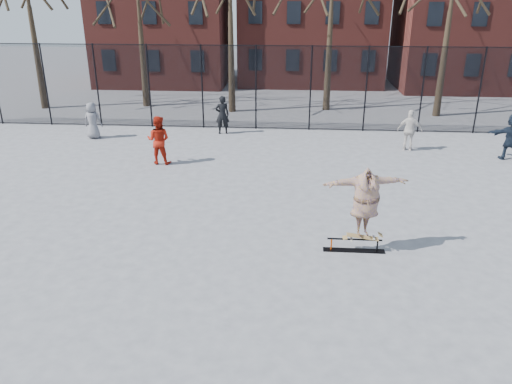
# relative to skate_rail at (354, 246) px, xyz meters

# --- Properties ---
(ground) EXTENTS (100.00, 100.00, 0.00)m
(ground) POSITION_rel_skate_rail_xyz_m (-2.12, -0.80, -0.14)
(ground) COLOR slate
(skate_rail) EXTENTS (1.60, 0.24, 0.35)m
(skate_rail) POSITION_rel_skate_rail_xyz_m (0.00, 0.00, 0.00)
(skate_rail) COLOR black
(skate_rail) RESTS_ON ground
(skateboard) EXTENTS (0.88, 0.21, 0.11)m
(skateboard) POSITION_rel_skate_rail_xyz_m (0.19, -0.00, 0.27)
(skateboard) COLOR olive
(skateboard) RESTS_ON skate_rail
(skater) EXTENTS (2.31, 1.11, 1.81)m
(skater) POSITION_rel_skate_rail_xyz_m (0.19, -0.00, 1.22)
(skater) COLOR #463990
(skater) RESTS_ON skateboard
(bystander_grey) EXTENTS (0.83, 0.56, 1.66)m
(bystander_grey) POSITION_rel_skate_rail_xyz_m (-10.81, 9.93, 0.69)
(bystander_grey) COLOR slate
(bystander_grey) RESTS_ON ground
(bystander_black) EXTENTS (0.74, 0.57, 1.80)m
(bystander_black) POSITION_rel_skate_rail_xyz_m (-5.03, 11.20, 0.76)
(bystander_black) COLOR black
(bystander_black) RESTS_ON ground
(bystander_red) EXTENTS (0.97, 0.78, 1.89)m
(bystander_red) POSITION_rel_skate_rail_xyz_m (-6.87, 6.63, 0.81)
(bystander_red) COLOR #A81D0E
(bystander_red) RESTS_ON ground
(bystander_white) EXTENTS (1.10, 0.70, 1.73)m
(bystander_white) POSITION_rel_skate_rail_xyz_m (3.21, 9.14, 0.73)
(bystander_white) COLOR silver
(bystander_white) RESTS_ON ground
(bystander_navy) EXTENTS (1.81, 0.78, 1.89)m
(bystander_navy) POSITION_rel_skate_rail_xyz_m (6.99, 8.22, 0.81)
(bystander_navy) COLOR black
(bystander_navy) RESTS_ON ground
(fence) EXTENTS (34.03, 0.07, 4.00)m
(fence) POSITION_rel_skate_rail_xyz_m (-2.13, 12.20, 1.92)
(fence) COLOR black
(fence) RESTS_ON ground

